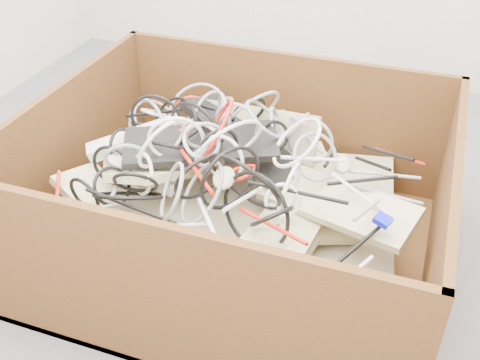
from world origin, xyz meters
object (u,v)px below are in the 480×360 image
(power_strip_right, at_px, (141,175))
(vga_plug, at_px, (383,220))
(cardboard_box, at_px, (233,222))
(power_strip_left, at_px, (135,138))

(power_strip_right, relative_size, vga_plug, 5.50)
(cardboard_box, xyz_separation_m, power_strip_right, (-0.27, -0.12, 0.21))
(vga_plug, bearing_deg, power_strip_right, -159.60)
(cardboard_box, xyz_separation_m, power_strip_left, (-0.37, 0.04, 0.23))
(cardboard_box, relative_size, vga_plug, 28.86)
(power_strip_left, height_order, vga_plug, power_strip_left)
(cardboard_box, height_order, vga_plug, cardboard_box)
(power_strip_right, bearing_deg, vga_plug, 1.98)
(power_strip_left, bearing_deg, vga_plug, -41.93)
(power_strip_left, xyz_separation_m, vga_plug, (0.86, -0.17, 0.00))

